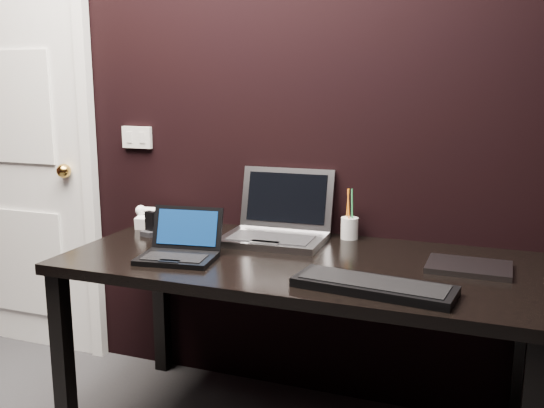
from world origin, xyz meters
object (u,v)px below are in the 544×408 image
at_px(desk, 298,278).
at_px(closed_laptop, 469,267).
at_px(door, 13,148).
at_px(mobile_phone, 150,227).
at_px(ext_keyboard, 374,286).
at_px(netbook, 180,249).
at_px(desk_phone, 159,218).
at_px(silver_laptop, 277,227).
at_px(pen_cup, 350,227).

relative_size(desk, closed_laptop, 6.02).
height_order(door, mobile_phone, door).
xyz_separation_m(ext_keyboard, mobile_phone, (-1.01, 0.35, 0.02)).
height_order(netbook, desk_phone, netbook).
height_order(door, silver_laptop, door).
distance_m(door, pen_cup, 1.78).
xyz_separation_m(desk, silver_laptop, (-0.16, 0.22, 0.13)).
height_order(door, ext_keyboard, door).
height_order(door, closed_laptop, door).
height_order(ext_keyboard, mobile_phone, mobile_phone).
height_order(door, netbook, door).
bearing_deg(desk, mobile_phone, 172.11).
bearing_deg(ext_keyboard, netbook, 172.42).
height_order(door, desk_phone, door).
bearing_deg(desk_phone, closed_laptop, -7.33).
bearing_deg(desk_phone, netbook, -50.78).
bearing_deg(silver_laptop, pen_cup, 24.42).
distance_m(door, netbook, 1.38).
bearing_deg(door, mobile_phone, -16.19).
bearing_deg(silver_laptop, door, 174.00).
distance_m(door, silver_laptop, 1.52).
relative_size(silver_laptop, desk_phone, 1.89).
relative_size(netbook, pen_cup, 1.45).
height_order(closed_laptop, mobile_phone, mobile_phone).
bearing_deg(mobile_phone, netbook, -41.68).
xyz_separation_m(door, silver_laptop, (1.49, -0.16, -0.25)).
bearing_deg(pen_cup, mobile_phone, -162.67).
height_order(desk, mobile_phone, mobile_phone).
bearing_deg(ext_keyboard, closed_laptop, 51.15).
xyz_separation_m(desk_phone, mobile_phone, (0.05, -0.15, 0.00)).
bearing_deg(closed_laptop, desk_phone, 172.67).
bearing_deg(desk, desk_phone, 161.36).
height_order(desk_phone, mobile_phone, mobile_phone).
bearing_deg(desk_phone, mobile_phone, -72.74).
bearing_deg(silver_laptop, mobile_phone, -166.59).
xyz_separation_m(desk_phone, pen_cup, (0.84, 0.10, 0.01)).
height_order(silver_laptop, closed_laptop, silver_laptop).
xyz_separation_m(silver_laptop, ext_keyboard, (0.49, -0.47, -0.04)).
height_order(netbook, mobile_phone, netbook).
xyz_separation_m(door, pen_cup, (1.76, -0.03, -0.26)).
bearing_deg(mobile_phone, ext_keyboard, -18.91).
height_order(desk, netbook, netbook).
bearing_deg(door, silver_laptop, -6.00).
bearing_deg(netbook, ext_keyboard, -7.58).
bearing_deg(mobile_phone, closed_laptop, -0.84).
relative_size(closed_laptop, desk_phone, 1.29).
bearing_deg(silver_laptop, closed_laptop, -10.73).
height_order(silver_laptop, desk_phone, silver_laptop).
bearing_deg(desk, ext_keyboard, -37.41).
distance_m(netbook, desk_phone, 0.52).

